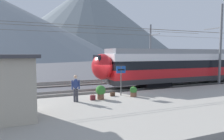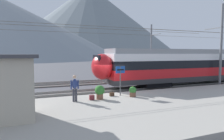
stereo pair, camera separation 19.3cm
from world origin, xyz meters
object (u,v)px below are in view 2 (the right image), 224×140
Objects in this scene: catenary_mast_far_side at (152,50)px; potted_plant_platform_edge at (133,91)px; train_near_platform at (208,64)px; handbag_near_sign at (112,94)px; platform_sign at (120,74)px; potted_plant_by_shelter at (100,91)px; handbag_beside_passenger at (92,97)px; catenary_mast_mid at (220,45)px; passenger_walking at (75,87)px.

catenary_mast_far_side is 15.51m from potted_plant_platform_edge.
handbag_near_sign is at bearing -165.02° from train_near_platform.
potted_plant_platform_edge is (0.64, -0.71, -1.17)m from platform_sign.
handbag_near_sign is at bearing -133.35° from catenary_mast_far_side.
train_near_platform is 14.63m from potted_plant_by_shelter.
handbag_beside_passenger is 1.15× the size of handbag_near_sign.
catenary_mast_mid is 109.58× the size of handbag_beside_passenger.
handbag_near_sign is at bearing 20.91° from handbag_beside_passenger.
catenary_mast_far_side is at bearing 52.10° from potted_plant_platform_edge.
train_near_platform reaches higher than handbag_near_sign.
train_near_platform is 2.83m from catenary_mast_mid.
train_near_platform is 0.54× the size of catenary_mast_far_side.
passenger_walking is at bearing -169.34° from platform_sign.
handbag_near_sign is at bearing 178.56° from platform_sign.
potted_plant_platform_edge is at bearing -1.73° from handbag_beside_passenger.
catenary_mast_mid is 11.80m from potted_plant_platform_edge.
potted_plant_platform_edge is at bearing -2.40° from potted_plant_by_shelter.
train_near_platform reaches higher than platform_sign.
catenary_mast_mid is at bearing -80.06° from catenary_mast_far_side.
catenary_mast_far_side is at bearing 46.65° from handbag_near_sign.
platform_sign is at bearing 10.66° from passenger_walking.
potted_plant_by_shelter is at bearing 177.60° from potted_plant_platform_edge.
potted_plant_platform_edge is (-11.01, -2.34, -3.53)m from catenary_mast_mid.
catenary_mast_mid is 126.31× the size of handbag_near_sign.
potted_plant_by_shelter is (-11.74, -11.88, -3.03)m from catenary_mast_far_side.
handbag_near_sign is 1.51m from potted_plant_platform_edge.
catenary_mast_mid is 15.56m from passenger_walking.
train_near_platform is 12.70m from platform_sign.
handbag_beside_passenger is at bearing -165.02° from platform_sign.
train_near_platform is at bearing 16.22° from potted_plant_by_shelter.
handbag_beside_passenger is at bearing 178.27° from potted_plant_platform_edge.
train_near_platform is 0.54× the size of catenary_mast_mid.
potted_plant_by_shelter reaches higher than potted_plant_platform_edge.
platform_sign reaches higher than potted_plant_platform_edge.
handbag_near_sign is at bearing -172.55° from catenary_mast_mid.
catenary_mast_mid reaches higher than catenary_mast_far_side.
train_near_platform is at bearing 14.98° from handbag_near_sign.
catenary_mast_far_side reaches higher than potted_plant_by_shelter.
platform_sign is 1.57m from handbag_near_sign.
potted_plant_by_shelter is at bearing -150.73° from handbag_near_sign.
passenger_walking is 3.83× the size of handbag_beside_passenger.
handbag_near_sign is (-12.31, -1.61, -3.78)m from catenary_mast_mid.
handbag_beside_passenger is 0.67m from potted_plant_by_shelter.
potted_plant_by_shelter is at bearing -163.78° from train_near_platform.
passenger_walking is 1.72m from potted_plant_by_shelter.
train_near_platform is at bearing 15.81° from platform_sign.
train_near_platform is 13.43m from handbag_near_sign.
potted_plant_by_shelter is (-1.78, -0.61, -1.02)m from platform_sign.
passenger_walking is 1.82× the size of potted_plant_by_shelter.
catenary_mast_mid reaches higher than handbag_near_sign.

